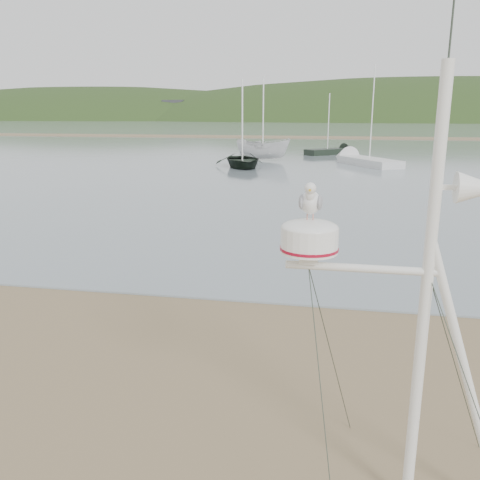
% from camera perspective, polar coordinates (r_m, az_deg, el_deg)
% --- Properties ---
extents(ground, '(560.00, 560.00, 0.00)m').
position_cam_1_polar(ground, '(7.44, -16.23, -17.11)').
color(ground, brown).
rests_on(ground, ground).
extents(water, '(560.00, 256.00, 0.04)m').
position_cam_1_polar(water, '(137.68, 9.70, 12.53)').
color(water, gray).
rests_on(water, ground).
extents(sandbar, '(560.00, 7.00, 0.07)m').
position_cam_1_polar(sandbar, '(75.75, 8.57, 11.33)').
color(sandbar, brown).
rests_on(sandbar, water).
extents(hill_ridge, '(620.00, 180.00, 80.00)m').
position_cam_1_polar(hill_ridge, '(242.24, 14.51, 8.29)').
color(hill_ridge, '#203515').
rests_on(hill_ridge, ground).
extents(far_cottages, '(294.40, 6.30, 8.00)m').
position_cam_1_polar(far_cottages, '(201.60, 11.07, 14.11)').
color(far_cottages, beige).
rests_on(far_cottages, ground).
extents(mast_rig, '(2.27, 2.42, 5.12)m').
position_cam_1_polar(mast_rig, '(5.22, 18.58, -16.06)').
color(mast_rig, white).
rests_on(mast_rig, ground).
extents(boat_dark, '(3.44, 2.02, 4.64)m').
position_cam_1_polar(boat_dark, '(34.97, 0.27, 11.93)').
color(boat_dark, black).
rests_on(boat_dark, water).
extents(boat_white, '(2.10, 2.07, 4.50)m').
position_cam_1_polar(boat_white, '(40.09, 2.60, 12.13)').
color(boat_white, silver).
rests_on(boat_white, water).
extents(sailboat_dark_mid, '(5.05, 4.90, 5.67)m').
position_cam_1_polar(sailboat_dark_mid, '(47.26, 11.00, 9.80)').
color(sailboat_dark_mid, black).
rests_on(sailboat_dark_mid, ground).
extents(sailboat_white_near, '(5.42, 7.46, 7.50)m').
position_cam_1_polar(sailboat_white_near, '(39.41, 12.63, 8.86)').
color(sailboat_white_near, silver).
rests_on(sailboat_white_near, ground).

